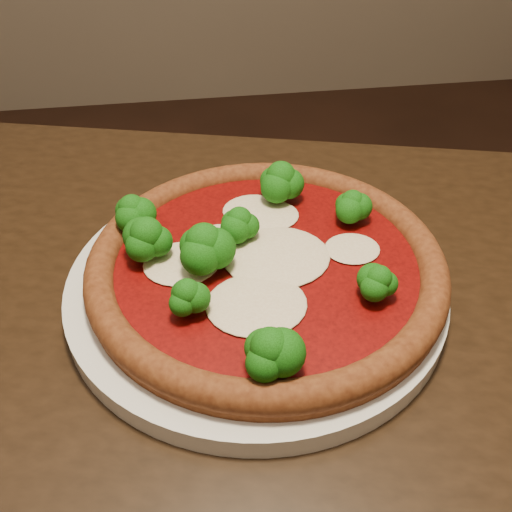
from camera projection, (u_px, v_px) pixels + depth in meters
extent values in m
cube|color=black|center=(266.00, 377.00, 0.45)|extent=(1.33, 1.00, 0.04)
cylinder|color=silver|center=(256.00, 284.00, 0.49)|extent=(0.32, 0.32, 0.02)
cylinder|color=brown|center=(266.00, 268.00, 0.49)|extent=(0.30, 0.30, 0.01)
torus|color=brown|center=(266.00, 262.00, 0.48)|extent=(0.30, 0.30, 0.02)
cylinder|color=#720705|center=(266.00, 261.00, 0.48)|extent=(0.25, 0.25, 0.00)
ellipsoid|color=beige|center=(276.00, 256.00, 0.48)|extent=(0.09, 0.08, 0.01)
ellipsoid|color=beige|center=(270.00, 215.00, 0.53)|extent=(0.05, 0.05, 0.00)
ellipsoid|color=beige|center=(253.00, 210.00, 0.53)|extent=(0.06, 0.05, 0.00)
ellipsoid|color=beige|center=(256.00, 304.00, 0.44)|extent=(0.08, 0.07, 0.01)
ellipsoid|color=beige|center=(182.00, 263.00, 0.47)|extent=(0.06, 0.06, 0.01)
ellipsoid|color=beige|center=(221.00, 245.00, 0.49)|extent=(0.07, 0.06, 0.01)
ellipsoid|color=beige|center=(352.00, 248.00, 0.49)|extent=(0.05, 0.04, 0.00)
ellipsoid|color=#1B7A13|center=(187.00, 294.00, 0.42)|extent=(0.04, 0.04, 0.03)
ellipsoid|color=#1B7A13|center=(147.00, 236.00, 0.47)|extent=(0.05, 0.05, 0.04)
ellipsoid|color=#1B7A13|center=(281.00, 179.00, 0.53)|extent=(0.05, 0.05, 0.04)
ellipsoid|color=#1B7A13|center=(379.00, 280.00, 0.43)|extent=(0.04, 0.04, 0.03)
ellipsoid|color=#1B7A13|center=(239.00, 222.00, 0.49)|extent=(0.04, 0.04, 0.03)
ellipsoid|color=#1B7A13|center=(270.00, 350.00, 0.37)|extent=(0.05, 0.05, 0.04)
ellipsoid|color=#1B7A13|center=(132.00, 210.00, 0.50)|extent=(0.04, 0.04, 0.03)
ellipsoid|color=#1B7A13|center=(204.00, 244.00, 0.45)|extent=(0.05, 0.05, 0.04)
ellipsoid|color=#1B7A13|center=(352.00, 203.00, 0.51)|extent=(0.04, 0.04, 0.03)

